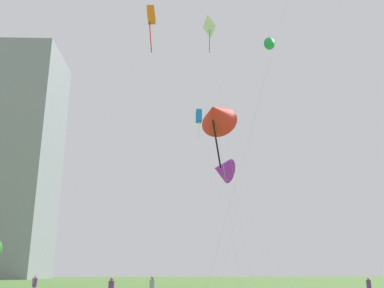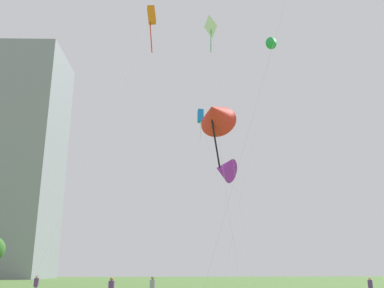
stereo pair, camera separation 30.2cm
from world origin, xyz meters
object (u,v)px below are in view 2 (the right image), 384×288
Objects in this scene: kite_flying_4 at (151,17)px; kite_flying_5 at (273,43)px; person_standing_3 at (152,287)px; kite_flying_3 at (211,31)px; distant_highrise_0 at (19,159)px; kite_flying_1 at (201,117)px; kite_flying_6 at (224,170)px; kite_flying_0 at (215,114)px; person_standing_4 at (36,285)px; person_standing_0 at (370,286)px.

kite_flying_4 is 22.18m from kite_flying_5.
kite_flying_3 is at bearing 110.87° from person_standing_3.
distant_highrise_0 is at bearing 157.67° from person_standing_3.
person_standing_3 is 106.03m from distant_highrise_0.
person_standing_3 is at bearing -109.93° from kite_flying_1.
kite_flying_6 is at bearing 56.54° from kite_flying_4.
kite_flying_0 is 32.46m from kite_flying_5.
person_standing_4 is at bearing -152.52° from kite_flying_6.
kite_flying_4 is at bearing -139.35° from kite_flying_5.
kite_flying_5 reaches higher than person_standing_3.
person_standing_0 is 0.93× the size of person_standing_4.
kite_flying_1 reaches higher than person_standing_0.
kite_flying_5 reaches higher than kite_flying_1.
person_standing_3 is 31.86m from kite_flying_3.
kite_flying_3 is at bearing 55.73° from kite_flying_4.
kite_flying_5 is at bearing -7.82° from kite_flying_1.
person_standing_4 is 0.08× the size of kite_flying_1.
kite_flying_3 is (6.95, 13.39, 28.07)m from person_standing_3.
kite_flying_3 reaches higher than person_standing_0.
person_standing_4 is 0.06× the size of kite_flying_3.
kite_flying_6 is (-6.69, 0.38, -16.68)m from kite_flying_5.
kite_flying_4 is (-7.49, -10.99, -5.92)m from kite_flying_3.
distant_highrise_0 is at bearing 116.30° from kite_flying_3.
kite_flying_3 is at bearing 124.54° from person_standing_4.
person_standing_4 is 0.07× the size of kite_flying_4.
kite_flying_3 reaches higher than person_standing_4.
kite_flying_6 reaches higher than kite_flying_0.
distant_highrise_0 is at bearing 121.78° from kite_flying_5.
kite_flying_3 reaches higher than kite_flying_1.
person_standing_0 is 26.66m from kite_flying_1.
person_standing_0 is at bearing 32.30° from kite_flying_0.
kite_flying_1 is at bearing 172.18° from kite_flying_5.
kite_flying_3 reaches higher than kite_flying_0.
person_standing_3 is 0.07× the size of kite_flying_4.
kite_flying_3 is 91.51m from distant_highrise_0.
kite_flying_6 is at bearing -19.41° from kite_flying_1.
kite_flying_1 is (3.33, 24.40, 8.96)m from kite_flying_0.
kite_flying_3 is at bearing -87.03° from person_standing_0.
person_standing_4 is at bearing -171.48° from person_standing_3.
distant_highrise_0 reaches higher than kite_flying_6.
kite_flying_4 reaches higher than kite_flying_6.
person_standing_3 is (-16.52, -1.59, 0.07)m from person_standing_0.
person_standing_4 is at bearing 149.10° from kite_flying_4.
kite_flying_3 is at bearing -161.99° from kite_flying_5.
person_standing_0 is 0.13× the size of kite_flying_0.
person_standing_3 is 0.05× the size of kite_flying_5.
kite_flying_6 is at bearing 131.16° from person_standing_4.
kite_flying_5 is at bearing 94.50° from person_standing_3.
kite_flying_4 is (-6.87, -15.04, 3.35)m from kite_flying_1.
kite_flying_4 is 0.78× the size of kite_flying_5.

